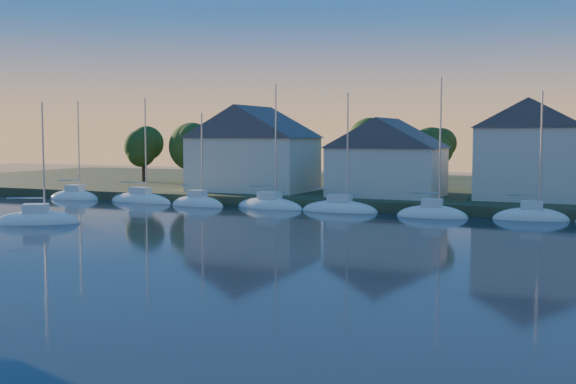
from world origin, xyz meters
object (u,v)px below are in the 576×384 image
Objects in this scene: clubhouse_centre at (387,156)px; drifting_sailboat_left at (36,223)px; clubhouse_east at (532,149)px; clubhouse_west at (253,147)px.

drifting_sailboat_left is at bearing -129.25° from clubhouse_centre.
clubhouse_centre is 1.04× the size of drifting_sailboat_left.
clubhouse_east reaches higher than clubhouse_centre.
clubhouse_west is 29.06m from drifting_sailboat_left.
clubhouse_west is 1.23× the size of drifting_sailboat_left.
clubhouse_east is at bearing 4.85° from drifting_sailboat_left.
clubhouse_west reaches higher than drifting_sailboat_left.
clubhouse_west is 1.30× the size of clubhouse_east.
drifting_sailboat_left is (-5.93, -27.84, -5.84)m from clubhouse_west.
drifting_sailboat_left reaches higher than clubhouse_centre.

